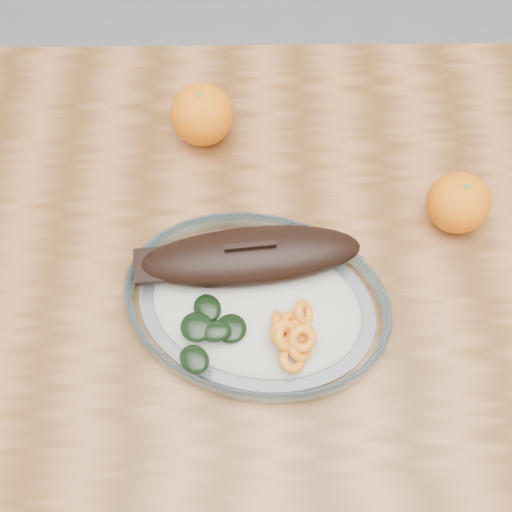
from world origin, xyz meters
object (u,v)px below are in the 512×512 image
plated_meal (256,300)px  orange_right (458,203)px  orange_left (202,115)px  dining_table (305,322)px

plated_meal → orange_right: plated_meal is taller
orange_left → orange_right: (0.32, -0.14, -0.00)m
orange_right → plated_meal: bearing=-154.7°
plated_meal → orange_right: size_ratio=8.75×
dining_table → orange_right: 0.25m
dining_table → orange_right: bearing=29.4°
plated_meal → orange_left: size_ratio=8.08×
plated_meal → dining_table: bearing=25.4°
plated_meal → orange_right: 0.28m
dining_table → orange_left: (-0.13, 0.24, 0.14)m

